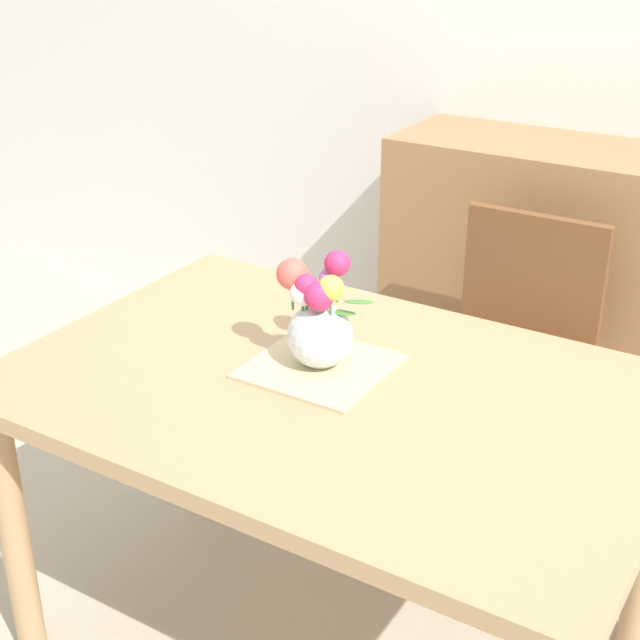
# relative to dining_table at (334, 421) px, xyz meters

# --- Properties ---
(back_wall) EXTENTS (7.00, 0.10, 2.80)m
(back_wall) POSITION_rel_dining_table_xyz_m (0.00, 1.60, 0.74)
(back_wall) COLOR silver
(back_wall) RESTS_ON ground_plane
(dining_table) EXTENTS (1.44, 0.97, 0.76)m
(dining_table) POSITION_rel_dining_table_xyz_m (0.00, 0.00, 0.00)
(dining_table) COLOR tan
(dining_table) RESTS_ON ground_plane
(chair_far) EXTENTS (0.42, 0.42, 0.90)m
(chair_far) POSITION_rel_dining_table_xyz_m (0.12, 0.82, -0.14)
(chair_far) COLOR brown
(chair_far) RESTS_ON ground_plane
(dresser) EXTENTS (1.40, 0.47, 1.00)m
(dresser) POSITION_rel_dining_table_xyz_m (0.21, 1.33, -0.16)
(dresser) COLOR #9E7047
(dresser) RESTS_ON ground_plane
(placemat) EXTENTS (0.30, 0.30, 0.01)m
(placemat) POSITION_rel_dining_table_xyz_m (-0.06, 0.04, 0.10)
(placemat) COLOR #CCB789
(placemat) RESTS_ON dining_table
(flower_vase) EXTENTS (0.23, 0.18, 0.25)m
(flower_vase) POSITION_rel_dining_table_xyz_m (-0.07, 0.04, 0.22)
(flower_vase) COLOR silver
(flower_vase) RESTS_ON placemat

